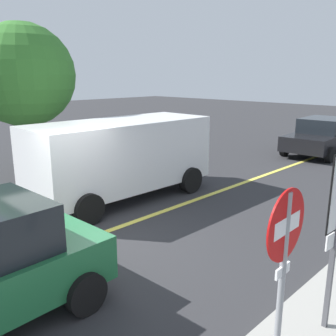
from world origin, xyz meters
The scene contains 6 objects.
ground_plane centered at (0.00, 0.00, 0.00)m, with size 80.00×80.00×0.00m, color #2D2D30.
lane_marking_centre centered at (3.00, 0.00, 0.01)m, with size 28.00×0.16×0.01m, color #E0D14C.
stop_sign centered at (-0.71, -4.81, 1.60)m, with size 0.76×0.07×2.34m.
white_van centered at (2.31, 1.61, 1.27)m, with size 5.23×2.33×2.20m.
car_black_mid_road centered at (12.41, 0.22, 0.80)m, with size 4.65×2.31×1.57m.
tree_left_verge centered at (1.55, 5.72, 3.40)m, with size 3.35×3.35×5.08m.
Camera 1 is at (-3.96, -6.37, 3.40)m, focal length 39.57 mm.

